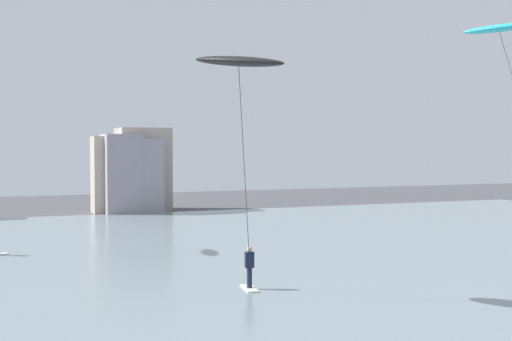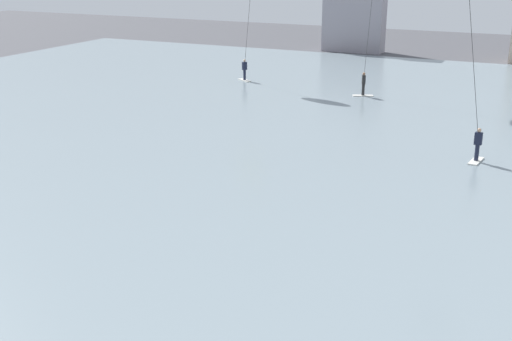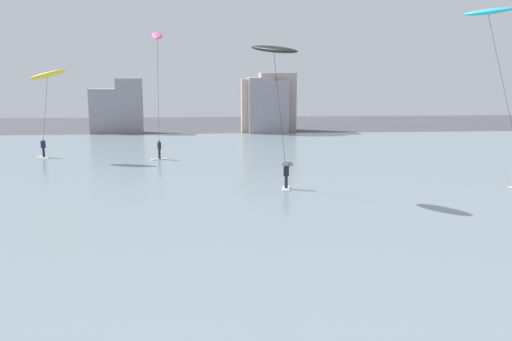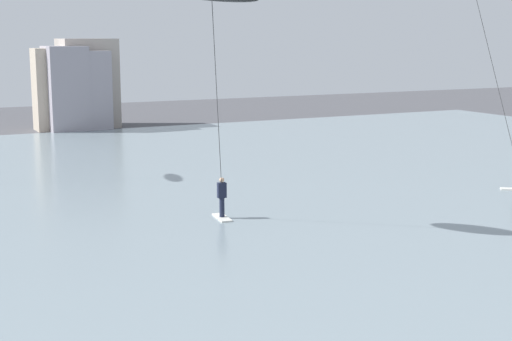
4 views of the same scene
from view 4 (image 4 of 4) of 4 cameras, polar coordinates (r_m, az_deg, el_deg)
water_bay at (r=32.67m, az=-10.46°, el=-2.58°), size 84.00×52.00×0.10m
far_shore_buildings at (r=59.82m, az=-16.89°, el=5.98°), size 24.35×5.47×7.07m
kitesurfer_black at (r=27.07m, az=-3.34°, el=11.99°), size 3.18×3.99×8.91m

